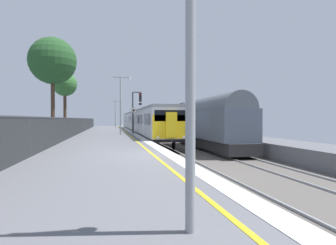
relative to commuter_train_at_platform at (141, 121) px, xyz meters
name	(u,v)px	position (x,y,z in m)	size (l,w,h in m)	color
ground	(216,166)	(0.54, -27.96, -1.88)	(17.40, 110.00, 1.21)	slate
commuter_train_at_platform	(141,121)	(0.00, 0.00, 0.00)	(2.83, 41.37, 3.81)	#B7B7BC
freight_train_adjacent_track	(187,121)	(4.00, -10.08, 0.12)	(2.60, 28.06, 4.38)	#232326
signal_gantry	(135,107)	(-1.46, -8.07, 1.64)	(1.10, 0.24, 4.64)	#47474C
speed_limit_sign	(134,117)	(-1.85, -10.51, 0.50)	(0.59, 0.08, 2.78)	#59595B
platform_lamp_near	(190,21)	(-3.23, -36.83, 1.65)	(2.00, 0.20, 4.87)	#93999E
platform_lamp_mid	(121,101)	(-3.23, -11.78, 2.13)	(2.00, 0.20, 5.78)	#93999E
platform_lamp_far	(115,111)	(-3.23, 13.26, 1.70)	(2.00, 0.20, 4.96)	#93999E
platform_back_fence	(29,136)	(-7.55, -27.96, -0.38)	(0.07, 99.00, 1.69)	#282B2D
background_tree_left	(52,62)	(-9.74, -11.07, 5.80)	(4.49, 4.49, 9.43)	#473323
background_tree_centre	(64,85)	(-9.46, -4.99, 4.27)	(2.80, 2.80, 7.07)	#473323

